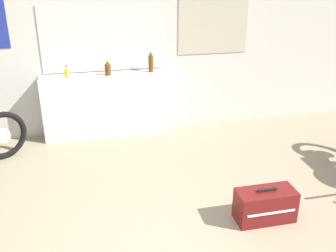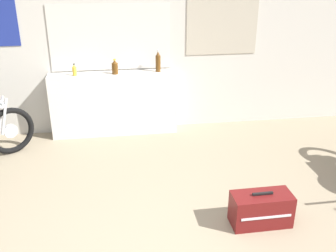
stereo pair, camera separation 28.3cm
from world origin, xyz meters
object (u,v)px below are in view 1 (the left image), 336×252
object	(u,v)px
hard_case_darkred	(265,205)
bottle_center	(151,62)
bottle_left_center	(108,68)
bottle_leftmost	(67,72)

from	to	relation	value
hard_case_darkred	bottle_center	bearing A→B (deg)	106.67
bottle_left_center	hard_case_darkred	xyz separation A→B (m)	(1.33, -2.37, -0.85)
bottle_leftmost	bottle_left_center	bearing A→B (deg)	0.45
bottle_center	hard_case_darkred	size ratio (longest dim) A/B	0.54
bottle_left_center	bottle_center	world-z (taller)	bottle_center
bottle_leftmost	bottle_left_center	xyz separation A→B (m)	(0.56, 0.00, 0.02)
hard_case_darkred	bottle_left_center	bearing A→B (deg)	119.40
bottle_leftmost	bottle_left_center	size ratio (longest dim) A/B	0.80
bottle_left_center	hard_case_darkred	bearing A→B (deg)	-60.60
bottle_center	hard_case_darkred	world-z (taller)	bottle_center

